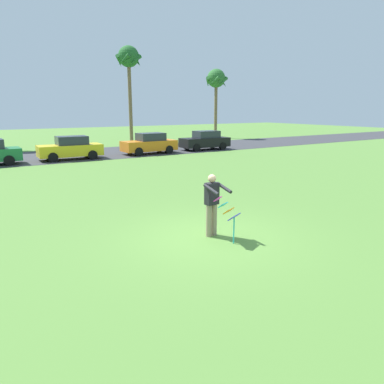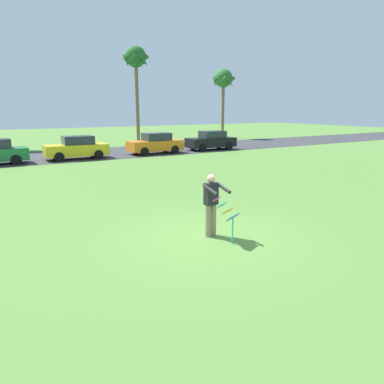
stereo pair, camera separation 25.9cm
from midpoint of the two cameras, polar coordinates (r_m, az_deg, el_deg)
ground_plane at (r=10.09m, az=1.81°, el=-7.04°), size 120.00×120.00×0.00m
road_strip at (r=28.77m, az=-21.63°, el=5.19°), size 120.00×8.00×0.01m
person_kite_flyer at (r=9.90m, az=2.43°, el=-1.68°), size 0.56×0.67×1.73m
kite_held at (r=9.48m, az=4.97°, el=-3.24°), size 0.60×0.73×1.20m
parked_car_yellow at (r=26.55m, az=-18.76°, el=6.51°), size 4.25×1.94×1.60m
parked_car_orange at (r=28.58m, az=-6.92°, el=7.51°), size 4.24×1.92×1.60m
parked_car_black at (r=31.18m, az=1.84°, el=8.05°), size 4.26×1.95×1.60m
palm_tree_centre_far at (r=39.29m, az=-10.09°, el=19.54°), size 2.58×2.71×9.57m
palm_tree_far_left at (r=43.96m, az=3.63°, el=16.96°), size 2.58×2.71×7.88m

